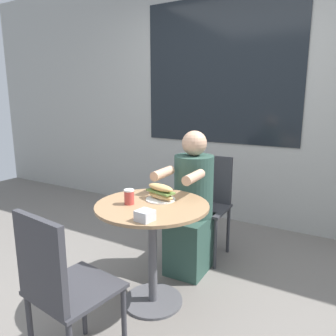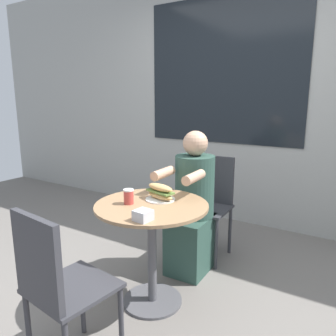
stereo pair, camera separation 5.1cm
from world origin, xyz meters
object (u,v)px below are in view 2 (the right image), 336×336
(empty_chair_across, at_px, (56,281))
(seated_diner, at_px, (192,211))
(sandwich_on_plate, at_px, (161,193))
(drink_cup, at_px, (129,196))
(diner_chair, at_px, (210,197))
(cafe_table, at_px, (152,231))

(empty_chair_across, bearing_deg, seated_diner, 93.80)
(seated_diner, distance_m, sandwich_on_plate, 0.51)
(drink_cup, bearing_deg, diner_chair, 81.81)
(empty_chair_across, height_order, drink_cup, empty_chair_across)
(drink_cup, bearing_deg, cafe_table, 30.17)
(diner_chair, distance_m, sandwich_on_plate, 0.81)
(diner_chair, relative_size, sandwich_on_plate, 3.82)
(seated_diner, distance_m, empty_chair_across, 1.28)
(seated_diner, height_order, drink_cup, seated_diner)
(diner_chair, relative_size, seated_diner, 0.77)
(seated_diner, height_order, sandwich_on_plate, seated_diner)
(diner_chair, xyz_separation_m, sandwich_on_plate, (-0.01, -0.78, 0.23))
(cafe_table, bearing_deg, seated_diner, 88.33)
(diner_chair, bearing_deg, empty_chair_across, 85.94)
(cafe_table, height_order, drink_cup, drink_cup)
(diner_chair, height_order, seated_diner, seated_diner)
(diner_chair, relative_size, drink_cup, 8.99)
(cafe_table, height_order, diner_chair, diner_chair)
(diner_chair, xyz_separation_m, drink_cup, (-0.14, -0.96, 0.23))
(empty_chair_across, bearing_deg, sandwich_on_plate, 93.32)
(sandwich_on_plate, bearing_deg, drink_cup, -126.13)
(cafe_table, bearing_deg, sandwich_on_plate, 88.64)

